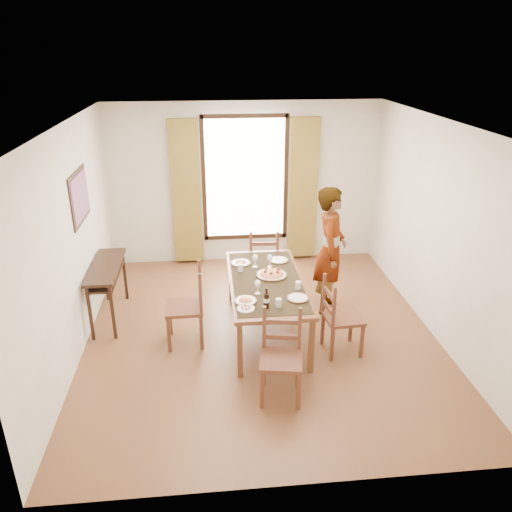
{
  "coord_description": "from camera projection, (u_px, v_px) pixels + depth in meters",
  "views": [
    {
      "loc": [
        -0.63,
        -5.64,
        3.53
      ],
      "look_at": [
        -0.04,
        0.24,
        1.0
      ],
      "focal_mm": 35.0,
      "sensor_mm": 36.0,
      "label": 1
    }
  ],
  "objects": [
    {
      "name": "caprese_plate",
      "position": [
        246.0,
        308.0,
        5.63
      ],
      "size": [
        0.2,
        0.2,
        0.04
      ],
      "primitive_type": null,
      "color": "silver",
      "rests_on": "dining_table"
    },
    {
      "name": "ground",
      "position": [
        261.0,
        332.0,
        6.61
      ],
      "size": [
        5.0,
        5.0,
        0.0
      ],
      "primitive_type": "plane",
      "color": "#4C2518",
      "rests_on": "ground"
    },
    {
      "name": "wine_glass_c",
      "position": [
        255.0,
        261.0,
        6.67
      ],
      "size": [
        0.08,
        0.08,
        0.18
      ],
      "primitive_type": null,
      "color": "white",
      "rests_on": "dining_table"
    },
    {
      "name": "plate_nw",
      "position": [
        241.0,
        262.0,
        6.8
      ],
      "size": [
        0.27,
        0.27,
        0.05
      ],
      "primitive_type": null,
      "color": "silver",
      "rests_on": "dining_table"
    },
    {
      "name": "pasta_platter",
      "position": [
        272.0,
        272.0,
        6.43
      ],
      "size": [
        0.4,
        0.4,
        0.1
      ],
      "primitive_type": null,
      "color": "#B02516",
      "rests_on": "dining_table"
    },
    {
      "name": "chair_south",
      "position": [
        281.0,
        359.0,
        5.26
      ],
      "size": [
        0.51,
        0.51,
        0.99
      ],
      "rotation": [
        0.0,
        0.0,
        -0.17
      ],
      "color": "brown",
      "rests_on": "ground"
    },
    {
      "name": "plate_ne",
      "position": [
        279.0,
        259.0,
        6.88
      ],
      "size": [
        0.27,
        0.27,
        0.05
      ],
      "primitive_type": null,
      "color": "silver",
      "rests_on": "dining_table"
    },
    {
      "name": "wine_glass_a",
      "position": [
        258.0,
        287.0,
        5.96
      ],
      "size": [
        0.08,
        0.08,
        0.18
      ],
      "primitive_type": null,
      "color": "white",
      "rests_on": "dining_table"
    },
    {
      "name": "chair_west",
      "position": [
        187.0,
        308.0,
        6.22
      ],
      "size": [
        0.47,
        0.47,
        1.04
      ],
      "rotation": [
        0.0,
        0.0,
        -1.55
      ],
      "color": "brown",
      "rests_on": "ground"
    },
    {
      "name": "console_table",
      "position": [
        106.0,
        273.0,
        6.7
      ],
      "size": [
        0.38,
        1.2,
        0.8
      ],
      "color": "black",
      "rests_on": "ground"
    },
    {
      "name": "dining_table",
      "position": [
        266.0,
        284.0,
        6.36
      ],
      "size": [
        0.94,
        2.0,
        0.76
      ],
      "color": "brown",
      "rests_on": "ground"
    },
    {
      "name": "wine_bottle",
      "position": [
        266.0,
        298.0,
        5.63
      ],
      "size": [
        0.07,
        0.07,
        0.25
      ],
      "primitive_type": null,
      "color": "black",
      "rests_on": "dining_table"
    },
    {
      "name": "room_shell",
      "position": [
        260.0,
        219.0,
        6.12
      ],
      "size": [
        4.6,
        5.1,
        2.74
      ],
      "color": "silver",
      "rests_on": "ground"
    },
    {
      "name": "wine_glass_b",
      "position": [
        270.0,
        261.0,
        6.66
      ],
      "size": [
        0.08,
        0.08,
        0.18
      ],
      "primitive_type": null,
      "color": "white",
      "rests_on": "dining_table"
    },
    {
      "name": "plate_se",
      "position": [
        298.0,
        297.0,
        5.86
      ],
      "size": [
        0.27,
        0.27,
        0.05
      ],
      "primitive_type": null,
      "color": "silver",
      "rests_on": "dining_table"
    },
    {
      "name": "chair_east",
      "position": [
        340.0,
        319.0,
        6.04
      ],
      "size": [
        0.47,
        0.47,
        0.99
      ],
      "rotation": [
        0.0,
        0.0,
        1.66
      ],
      "color": "brown",
      "rests_on": "ground"
    },
    {
      "name": "tumbler_b",
      "position": [
        240.0,
        267.0,
        6.57
      ],
      "size": [
        0.07,
        0.07,
        0.1
      ],
      "primitive_type": "cylinder",
      "color": "silver",
      "rests_on": "dining_table"
    },
    {
      "name": "tumbler_c",
      "position": [
        279.0,
        303.0,
        5.68
      ],
      "size": [
        0.07,
        0.07,
        0.1
      ],
      "primitive_type": "cylinder",
      "color": "silver",
      "rests_on": "dining_table"
    },
    {
      "name": "man",
      "position": [
        330.0,
        250.0,
        6.86
      ],
      "size": [
        0.9,
        0.8,
        1.8
      ],
      "primitive_type": "imported",
      "rotation": [
        0.0,
        0.0,
        1.27
      ],
      "color": "#9B9FA3",
      "rests_on": "ground"
    },
    {
      "name": "plate_sw",
      "position": [
        246.0,
        300.0,
        5.8
      ],
      "size": [
        0.27,
        0.27,
        0.05
      ],
      "primitive_type": null,
      "color": "silver",
      "rests_on": "dining_table"
    },
    {
      "name": "chair_north",
      "position": [
        264.0,
        262.0,
        7.55
      ],
      "size": [
        0.48,
        0.48,
        1.02
      ],
      "rotation": [
        0.0,
        0.0,
        3.07
      ],
      "color": "brown",
      "rests_on": "ground"
    },
    {
      "name": "tumbler_a",
      "position": [
        298.0,
        285.0,
        6.09
      ],
      "size": [
        0.07,
        0.07,
        0.1
      ],
      "primitive_type": "cylinder",
      "color": "silver",
      "rests_on": "dining_table"
    }
  ]
}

